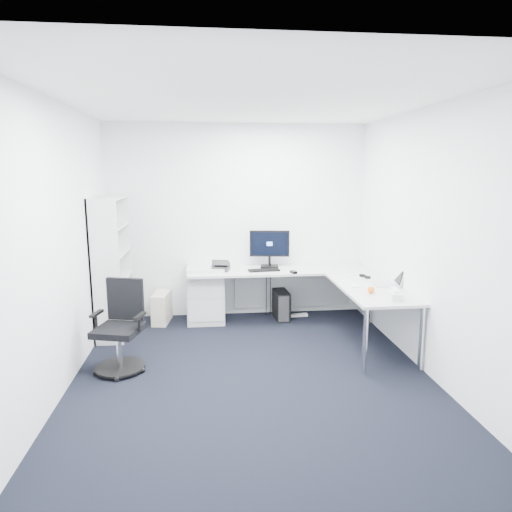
{
  "coord_description": "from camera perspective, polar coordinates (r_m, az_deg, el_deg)",
  "views": [
    {
      "loc": [
        -0.43,
        -4.31,
        2.08
      ],
      "look_at": [
        0.15,
        1.05,
        1.05
      ],
      "focal_mm": 32.0,
      "sensor_mm": 36.0,
      "label": 1
    }
  ],
  "objects": [
    {
      "name": "ceiling",
      "position": [
        4.37,
        -0.51,
        18.99
      ],
      "size": [
        4.2,
        4.2,
        0.0
      ],
      "primitive_type": "plane",
      "color": "white"
    },
    {
      "name": "laptop",
      "position": [
        5.59,
        15.59,
        -2.39
      ],
      "size": [
        0.36,
        0.35,
        0.22
      ],
      "primitive_type": null,
      "rotation": [
        0.0,
        0.0,
        -0.16
      ],
      "color": "silver",
      "rests_on": "l_desk"
    },
    {
      "name": "bookshelf",
      "position": [
        6.0,
        -17.53,
        -1.27
      ],
      "size": [
        0.34,
        0.87,
        1.75
      ],
      "primitive_type": null,
      "color": "silver",
      "rests_on": "ground"
    },
    {
      "name": "power_strip",
      "position": [
        6.61,
        4.98,
        -7.39
      ],
      "size": [
        0.35,
        0.09,
        0.04
      ],
      "primitive_type": "cube",
      "rotation": [
        0.0,
        0.0,
        0.09
      ],
      "color": "silver",
      "rests_on": "ground"
    },
    {
      "name": "wall_back",
      "position": [
        6.46,
        -2.33,
        4.32
      ],
      "size": [
        3.6,
        0.02,
        2.7
      ],
      "primitive_type": "cube",
      "color": "white",
      "rests_on": "ground"
    },
    {
      "name": "wall_right",
      "position": [
        4.9,
        20.96,
        1.55
      ],
      "size": [
        0.02,
        4.2,
        2.7
      ],
      "primitive_type": "cube",
      "color": "white",
      "rests_on": "ground"
    },
    {
      "name": "black_keyboard",
      "position": [
        6.14,
        1.0,
        -1.78
      ],
      "size": [
        0.43,
        0.19,
        0.02
      ],
      "primitive_type": "cube",
      "rotation": [
        0.0,
        0.0,
        0.1
      ],
      "color": "black",
      "rests_on": "l_desk"
    },
    {
      "name": "headphones",
      "position": [
        5.94,
        13.45,
        -2.4
      ],
      "size": [
        0.16,
        0.2,
        0.04
      ],
      "primitive_type": null,
      "rotation": [
        0.0,
        0.0,
        0.32
      ],
      "color": "black",
      "rests_on": "l_desk"
    },
    {
      "name": "drawer_pedestal",
      "position": [
        6.4,
        -6.28,
        -4.6
      ],
      "size": [
        0.5,
        0.63,
        0.77
      ],
      "primitive_type": "cube",
      "color": "#B7B9B9",
      "rests_on": "ground"
    },
    {
      "name": "mouse",
      "position": [
        6.02,
        4.71,
        -2.02
      ],
      "size": [
        0.09,
        0.12,
        0.03
      ],
      "primitive_type": "cube",
      "rotation": [
        0.0,
        0.0,
        0.33
      ],
      "color": "black",
      "rests_on": "l_desk"
    },
    {
      "name": "desk_phone",
      "position": [
        6.16,
        -4.39,
        -1.14
      ],
      "size": [
        0.26,
        0.26,
        0.15
      ],
      "primitive_type": null,
      "rotation": [
        0.0,
        0.0,
        -0.23
      ],
      "color": "#2B2B2D",
      "rests_on": "l_desk"
    },
    {
      "name": "white_keyboard",
      "position": [
        5.57,
        11.65,
        -3.36
      ],
      "size": [
        0.17,
        0.39,
        0.01
      ],
      "primitive_type": "cube",
      "rotation": [
        0.0,
        0.0,
        0.17
      ],
      "color": "silver",
      "rests_on": "l_desk"
    },
    {
      "name": "wall_left",
      "position": [
        4.58,
        -23.51,
        0.76
      ],
      "size": [
        0.02,
        4.2,
        2.7
      ],
      "primitive_type": "cube",
      "color": "white",
      "rests_on": "ground"
    },
    {
      "name": "beige_pc_tower",
      "position": [
        6.43,
        -11.71,
        -6.35
      ],
      "size": [
        0.25,
        0.46,
        0.41
      ],
      "primitive_type": "cube",
      "rotation": [
        0.0,
        0.0,
        -0.14
      ],
      "color": "beige",
      "rests_on": "ground"
    },
    {
      "name": "l_desk",
      "position": [
        6.04,
        3.44,
        -5.7
      ],
      "size": [
        2.5,
        1.4,
        0.73
      ],
      "primitive_type": null,
      "color": "#B7B9B9",
      "rests_on": "ground"
    },
    {
      "name": "monitor",
      "position": [
        6.33,
        1.7,
        0.96
      ],
      "size": [
        0.57,
        0.25,
        0.53
      ],
      "primitive_type": null,
      "rotation": [
        0.0,
        0.0,
        -0.13
      ],
      "color": "black",
      "rests_on": "l_desk"
    },
    {
      "name": "black_pc_tower",
      "position": [
        6.47,
        3.18,
        -6.1
      ],
      "size": [
        0.21,
        0.42,
        0.4
      ],
      "primitive_type": "cube",
      "rotation": [
        0.0,
        0.0,
        0.07
      ],
      "color": "black",
      "rests_on": "ground"
    },
    {
      "name": "tissue_box",
      "position": [
        5.02,
        16.94,
        -4.8
      ],
      "size": [
        0.14,
        0.22,
        0.07
      ],
      "primitive_type": "cube",
      "rotation": [
        0.0,
        0.0,
        -0.12
      ],
      "color": "silver",
      "rests_on": "l_desk"
    },
    {
      "name": "orange_fruit",
      "position": [
        5.19,
        14.18,
        -4.12
      ],
      "size": [
        0.08,
        0.08,
        0.08
      ],
      "primitive_type": "sphere",
      "color": "orange",
      "rests_on": "l_desk"
    },
    {
      "name": "ground",
      "position": [
        4.8,
        -0.45,
        -14.85
      ],
      "size": [
        4.2,
        4.2,
        0.0
      ],
      "primitive_type": "plane",
      "color": "black"
    },
    {
      "name": "wall_front",
      "position": [
        2.36,
        4.6,
        -7.16
      ],
      "size": [
        3.6,
        0.02,
        2.7
      ],
      "primitive_type": "cube",
      "color": "white",
      "rests_on": "ground"
    },
    {
      "name": "task_chair",
      "position": [
        4.95,
        -16.89,
        -8.57
      ],
      "size": [
        0.65,
        0.65,
        0.95
      ],
      "primitive_type": null,
      "rotation": [
        0.0,
        0.0,
        -0.27
      ],
      "color": "black",
      "rests_on": "ground"
    }
  ]
}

